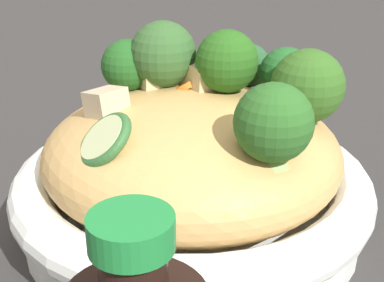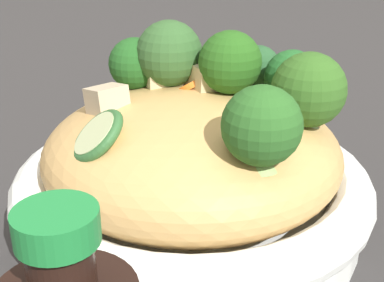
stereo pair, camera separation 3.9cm
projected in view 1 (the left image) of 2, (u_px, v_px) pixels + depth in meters
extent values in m
plane|color=#312F2F|center=(192.00, 225.00, 0.42)|extent=(3.00, 3.00, 0.00)
cylinder|color=white|center=(192.00, 213.00, 0.41)|extent=(0.25, 0.25, 0.02)
torus|color=white|center=(192.00, 182.00, 0.40)|extent=(0.27, 0.27, 0.03)
ellipsoid|color=tan|center=(192.00, 151.00, 0.39)|extent=(0.22, 0.22, 0.08)
torus|color=tan|center=(196.00, 121.00, 0.38)|extent=(0.06, 0.06, 0.02)
torus|color=tan|center=(174.00, 111.00, 0.42)|extent=(0.06, 0.06, 0.03)
cone|color=#9AB573|center=(305.00, 121.00, 0.38)|extent=(0.03, 0.03, 0.02)
sphere|color=#315E1F|center=(308.00, 86.00, 0.37)|extent=(0.07, 0.07, 0.05)
cone|color=#A4BF6F|center=(271.00, 158.00, 0.32)|extent=(0.02, 0.03, 0.01)
sphere|color=#295E22|center=(274.00, 123.00, 0.31)|extent=(0.05, 0.05, 0.05)
cone|color=#96BF74|center=(129.00, 92.00, 0.42)|extent=(0.03, 0.03, 0.01)
sphere|color=#1F541E|center=(127.00, 66.00, 0.41)|extent=(0.06, 0.06, 0.04)
cone|color=#A4C275|center=(226.00, 93.00, 0.40)|extent=(0.03, 0.03, 0.02)
sphere|color=#265919|center=(227.00, 61.00, 0.39)|extent=(0.06, 0.06, 0.05)
cone|color=#9DBE7B|center=(162.00, 88.00, 0.41)|extent=(0.02, 0.02, 0.02)
sphere|color=#31592A|center=(161.00, 55.00, 0.40)|extent=(0.06, 0.06, 0.05)
cone|color=#9BC17B|center=(284.00, 102.00, 0.41)|extent=(0.02, 0.02, 0.02)
sphere|color=#205A24|center=(286.00, 75.00, 0.40)|extent=(0.06, 0.06, 0.04)
cone|color=#A4C06E|center=(248.00, 90.00, 0.44)|extent=(0.02, 0.02, 0.02)
sphere|color=#26512A|center=(249.00, 66.00, 0.44)|extent=(0.04, 0.04, 0.04)
cylinder|color=orange|center=(178.00, 79.00, 0.44)|extent=(0.03, 0.03, 0.01)
cylinder|color=orange|center=(188.00, 84.00, 0.40)|extent=(0.03, 0.03, 0.02)
cylinder|color=orange|center=(177.00, 79.00, 0.44)|extent=(0.03, 0.03, 0.02)
cylinder|color=beige|center=(105.00, 140.00, 0.33)|extent=(0.03, 0.03, 0.03)
torus|color=#30612F|center=(105.00, 140.00, 0.33)|extent=(0.04, 0.04, 0.03)
cylinder|color=beige|center=(254.00, 115.00, 0.35)|extent=(0.03, 0.03, 0.03)
torus|color=#2F5D26|center=(254.00, 115.00, 0.35)|extent=(0.03, 0.04, 0.03)
cube|color=#CAB490|center=(107.00, 105.00, 0.37)|extent=(0.03, 0.03, 0.02)
cube|color=#C7BD92|center=(157.00, 81.00, 0.41)|extent=(0.03, 0.03, 0.02)
cube|color=#CFB687|center=(206.00, 81.00, 0.40)|extent=(0.03, 0.03, 0.03)
cube|color=#C5BE89|center=(212.00, 77.00, 0.43)|extent=(0.03, 0.03, 0.02)
cylinder|color=black|center=(133.00, 274.00, 0.17)|extent=(0.02, 0.02, 0.02)
cylinder|color=#1E7F38|center=(131.00, 232.00, 0.16)|extent=(0.03, 0.03, 0.01)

